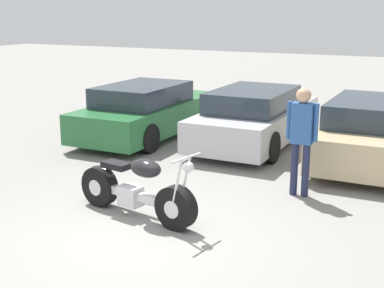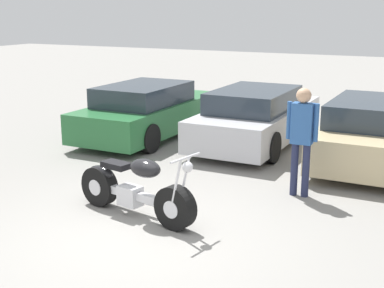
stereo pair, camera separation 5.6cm
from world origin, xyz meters
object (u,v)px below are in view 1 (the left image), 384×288
object	(u,v)px
parked_car_green	(147,111)
parked_car_silver	(256,117)
motorcycle	(135,189)
parked_car_champagne	(372,131)
person_standing	(302,132)

from	to	relation	value
parked_car_green	parked_car_silver	bearing A→B (deg)	9.85
motorcycle	parked_car_champagne	xyz separation A→B (m)	(2.69, 4.64, 0.20)
parked_car_silver	parked_car_champagne	xyz separation A→B (m)	(2.58, -0.28, 0.00)
parked_car_green	parked_car_silver	distance (m)	2.61
parked_car_green	person_standing	distance (m)	5.09
parked_car_silver	parked_car_champagne	distance (m)	2.59
parked_car_silver	person_standing	distance (m)	3.51
motorcycle	parked_car_champagne	world-z (taller)	parked_car_champagne
motorcycle	parked_car_champagne	bearing A→B (deg)	59.87
parked_car_silver	parked_car_champagne	world-z (taller)	same
parked_car_green	parked_car_champagne	distance (m)	5.15
parked_car_green	person_standing	size ratio (longest dim) A/B	2.46
parked_car_silver	person_standing	size ratio (longest dim) A/B	2.46
motorcycle	parked_car_silver	distance (m)	4.93
parked_car_silver	parked_car_champagne	bearing A→B (deg)	-6.31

